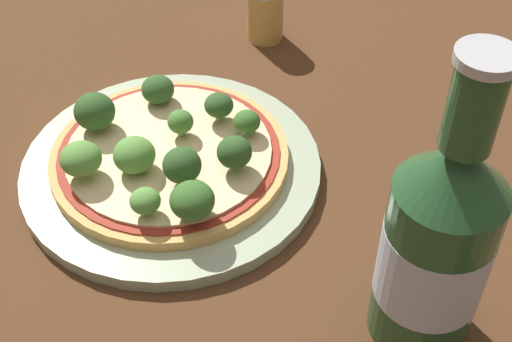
% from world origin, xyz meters
% --- Properties ---
extents(ground_plane, '(3.00, 3.00, 0.00)m').
position_xyz_m(ground_plane, '(0.00, 0.00, 0.00)').
color(ground_plane, '#4C2D19').
extents(plate, '(0.26, 0.26, 0.01)m').
position_xyz_m(plate, '(0.02, -0.00, 0.01)').
color(plate, '#A3B293').
rests_on(plate, ground_plane).
extents(pizza, '(0.20, 0.20, 0.01)m').
position_xyz_m(pizza, '(0.02, -0.00, 0.02)').
color(pizza, tan).
rests_on(pizza, plate).
extents(broccoli_floret_0, '(0.03, 0.03, 0.03)m').
position_xyz_m(broccoli_floret_0, '(0.07, 0.03, 0.04)').
color(broccoli_floret_0, '#89A866').
rests_on(broccoli_floret_0, pizza).
extents(broccoli_floret_1, '(0.04, 0.04, 0.03)m').
position_xyz_m(broccoli_floret_1, '(-0.04, -0.04, 0.04)').
color(broccoli_floret_1, '#89A866').
rests_on(broccoli_floret_1, pizza).
extents(broccoli_floret_2, '(0.03, 0.03, 0.03)m').
position_xyz_m(broccoli_floret_2, '(-0.04, 0.02, 0.04)').
color(broccoli_floret_2, '#89A866').
rests_on(broccoli_floret_2, pizza).
extents(broccoli_floret_3, '(0.03, 0.03, 0.03)m').
position_xyz_m(broccoli_floret_3, '(0.01, -0.07, 0.04)').
color(broccoli_floret_3, '#89A866').
rests_on(broccoli_floret_3, pizza).
extents(broccoli_floret_4, '(0.03, 0.03, 0.03)m').
position_xyz_m(broccoli_floret_4, '(0.06, -0.01, 0.04)').
color(broccoli_floret_4, '#89A866').
rests_on(broccoli_floret_4, pizza).
extents(broccoli_floret_5, '(0.03, 0.03, 0.03)m').
position_xyz_m(broccoli_floret_5, '(0.01, 0.06, 0.04)').
color(broccoli_floret_5, '#89A866').
rests_on(broccoli_floret_5, pizza).
extents(broccoli_floret_6, '(0.03, 0.03, 0.03)m').
position_xyz_m(broccoli_floret_6, '(0.02, -0.03, 0.04)').
color(broccoli_floret_6, '#89A866').
rests_on(broccoli_floret_6, pizza).
extents(broccoli_floret_7, '(0.02, 0.02, 0.02)m').
position_xyz_m(broccoli_floret_7, '(0.07, -0.05, 0.04)').
color(broccoli_floret_7, '#89A866').
rests_on(broccoli_floret_7, pizza).
extents(broccoli_floret_8, '(0.03, 0.03, 0.03)m').
position_xyz_m(broccoli_floret_8, '(0.10, -0.02, 0.04)').
color(broccoli_floret_8, '#89A866').
rests_on(broccoli_floret_8, pizza).
extents(broccoli_floret_9, '(0.02, 0.02, 0.02)m').
position_xyz_m(broccoli_floret_9, '(0.01, 0.02, 0.04)').
color(broccoli_floret_9, '#89A866').
rests_on(broccoli_floret_9, pizza).
extents(broccoli_floret_10, '(0.02, 0.02, 0.02)m').
position_xyz_m(broccoli_floret_10, '(0.04, 0.07, 0.04)').
color(broccoli_floret_10, '#89A866').
rests_on(broccoli_floret_10, pizza).
extents(beer_bottle, '(0.07, 0.07, 0.23)m').
position_xyz_m(beer_bottle, '(0.25, 0.07, 0.09)').
color(beer_bottle, '#234C28').
rests_on(beer_bottle, ground_plane).
extents(pepper_shaker, '(0.04, 0.04, 0.07)m').
position_xyz_m(pepper_shaker, '(-0.11, 0.19, 0.03)').
color(pepper_shaker, tan).
rests_on(pepper_shaker, ground_plane).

